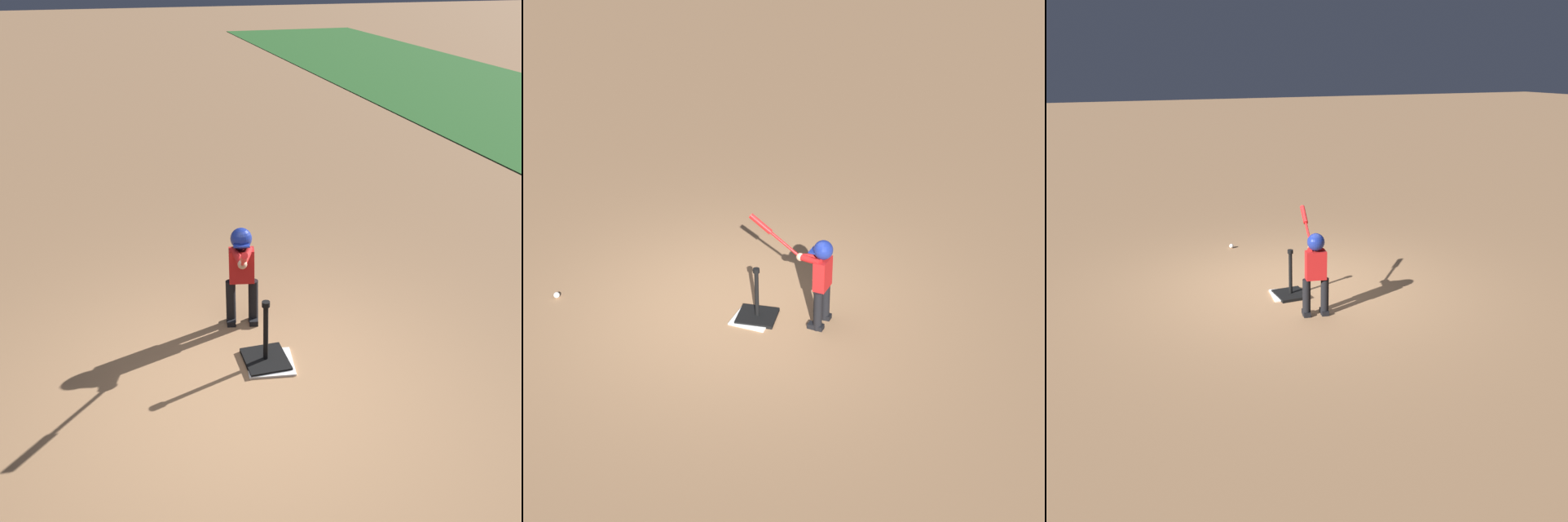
# 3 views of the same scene
# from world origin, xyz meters

# --- Properties ---
(ground_plane) EXTENTS (90.00, 90.00, 0.00)m
(ground_plane) POSITION_xyz_m (0.00, 0.00, 0.00)
(ground_plane) COLOR #99704C
(home_plate) EXTENTS (0.50, 0.50, 0.02)m
(home_plate) POSITION_xyz_m (-0.29, 0.24, 0.01)
(home_plate) COLOR white
(home_plate) RESTS_ON ground_plane
(batting_tee) EXTENTS (0.45, 0.40, 0.66)m
(batting_tee) POSITION_xyz_m (-0.34, 0.21, 0.09)
(batting_tee) COLOR black
(batting_tee) RESTS_ON ground_plane
(batter_child) EXTENTS (0.99, 0.39, 1.23)m
(batter_child) POSITION_xyz_m (-1.05, 0.16, 0.69)
(batter_child) COLOR black
(batter_child) RESTS_ON ground_plane
(baseball) EXTENTS (0.07, 0.07, 0.07)m
(baseball) POSITION_xyz_m (2.16, 0.31, 0.04)
(baseball) COLOR white
(baseball) RESTS_ON ground_plane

